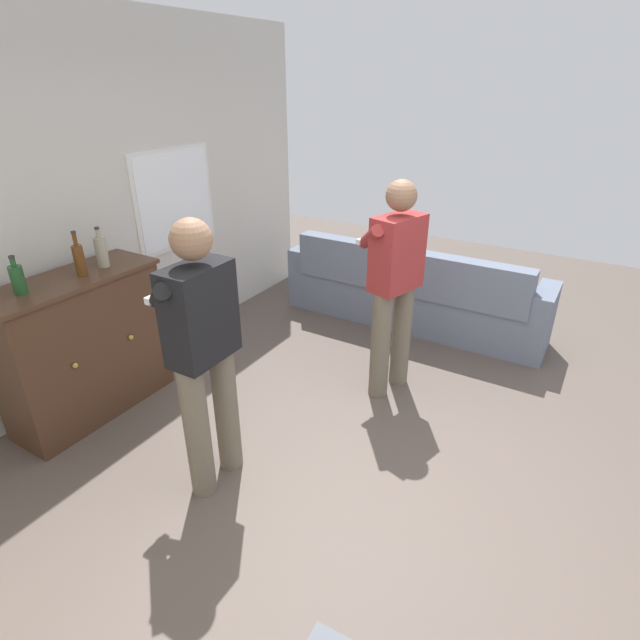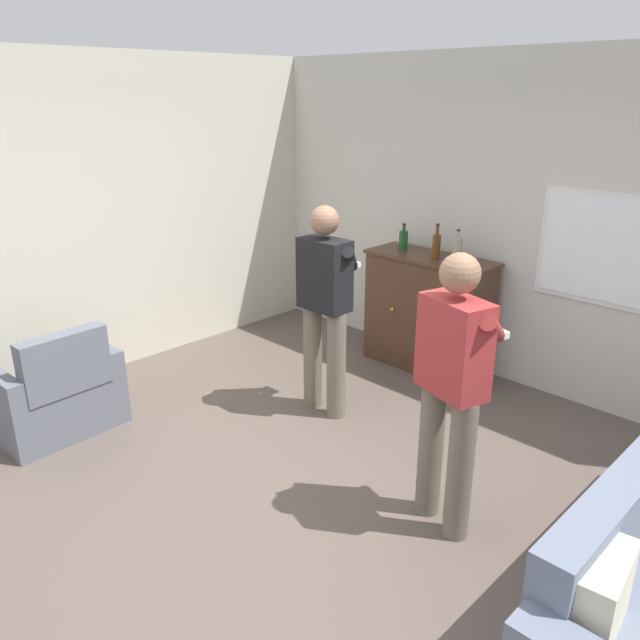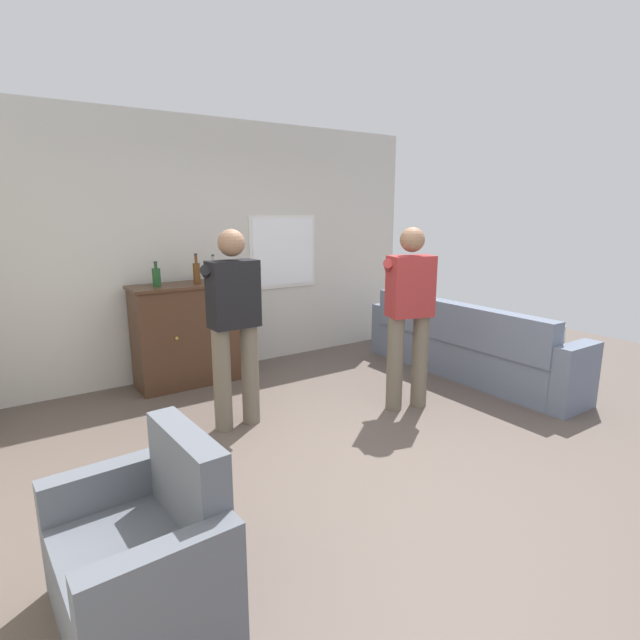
% 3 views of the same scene
% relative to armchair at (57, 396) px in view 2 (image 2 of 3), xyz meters
% --- Properties ---
extents(ground, '(10.40, 10.40, 0.00)m').
position_rel_armchair_xyz_m(ground, '(1.83, 0.64, -0.29)').
color(ground, brown).
extents(wall_back_with_window, '(5.20, 0.15, 2.80)m').
position_rel_armchair_xyz_m(wall_back_with_window, '(1.85, 3.30, 1.11)').
color(wall_back_with_window, beige).
rests_on(wall_back_with_window, ground).
extents(wall_side_left, '(0.12, 5.20, 2.80)m').
position_rel_armchair_xyz_m(wall_side_left, '(-0.83, 0.64, 1.11)').
color(wall_side_left, beige).
rests_on(wall_side_left, ground).
extents(armchair, '(0.68, 0.91, 0.85)m').
position_rel_armchair_xyz_m(armchair, '(0.00, 0.00, 0.00)').
color(armchair, slate).
rests_on(armchair, ground).
extents(sideboard_cabinet, '(1.19, 0.49, 1.08)m').
position_rel_armchair_xyz_m(sideboard_cabinet, '(1.31, 2.94, 0.25)').
color(sideboard_cabinet, '#472D1E').
rests_on(sideboard_cabinet, ground).
extents(bottle_wine_green, '(0.08, 0.08, 0.25)m').
position_rel_armchair_xyz_m(bottle_wine_green, '(0.99, 2.94, 0.88)').
color(bottle_wine_green, '#1E4C23').
rests_on(bottle_wine_green, sideboard_cabinet).
extents(bottle_liquor_amber, '(0.07, 0.07, 0.31)m').
position_rel_armchair_xyz_m(bottle_liquor_amber, '(1.39, 2.89, 0.90)').
color(bottle_liquor_amber, '#593314').
rests_on(bottle_liquor_amber, sideboard_cabinet).
extents(bottle_spirits_clear, '(0.08, 0.08, 0.29)m').
position_rel_armchair_xyz_m(bottle_spirits_clear, '(1.59, 2.92, 0.90)').
color(bottle_spirits_clear, gray).
rests_on(bottle_spirits_clear, sideboard_cabinet).
extents(person_standing_left, '(0.56, 0.48, 1.68)m').
position_rel_armchair_xyz_m(person_standing_left, '(1.23, 1.67, 0.65)').
color(person_standing_left, '#6B6051').
rests_on(person_standing_left, ground).
extents(person_standing_right, '(0.54, 0.52, 1.68)m').
position_rel_armchair_xyz_m(person_standing_right, '(2.73, 1.15, 0.65)').
color(person_standing_right, '#6B6051').
rests_on(person_standing_right, ground).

